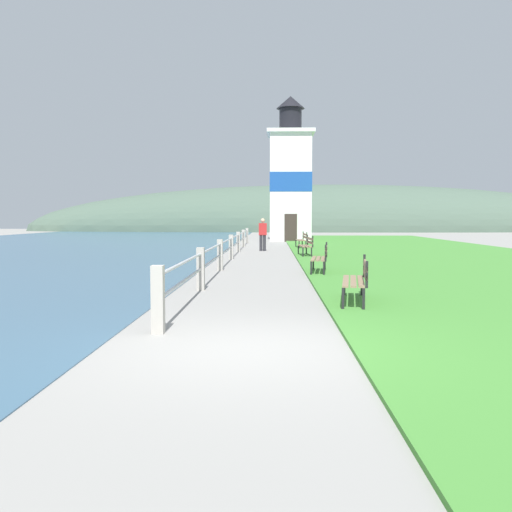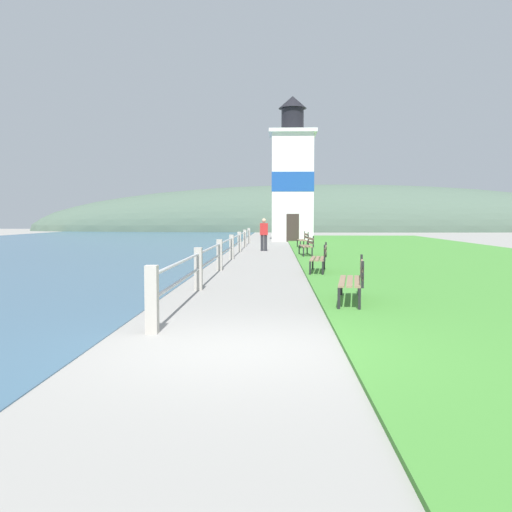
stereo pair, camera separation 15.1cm
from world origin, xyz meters
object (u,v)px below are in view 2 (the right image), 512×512
object	(u,v)px
park_bench_by_lighthouse	(304,239)
lighthouse	(292,179)
park_bench_near	(354,278)
person_strolling	(264,233)
park_bench_midway	(321,256)
park_bench_far	(307,244)

from	to	relation	value
park_bench_by_lighthouse	lighthouse	size ratio (longest dim) A/B	0.18
park_bench_near	person_strolling	world-z (taller)	person_strolling
lighthouse	park_bench_near	bearing A→B (deg)	-89.36
lighthouse	person_strolling	size ratio (longest dim) A/B	6.27
park_bench_midway	park_bench_far	size ratio (longest dim) A/B	0.99
park_bench_near	park_bench_midway	world-z (taller)	same
park_bench_by_lighthouse	park_bench_midway	bearing A→B (deg)	86.10
park_bench_midway	person_strolling	distance (m)	12.21
park_bench_by_lighthouse	person_strolling	bearing A→B (deg)	44.62
park_bench_midway	park_bench_far	bearing A→B (deg)	-84.06
park_bench_midway	park_bench_by_lighthouse	bearing A→B (deg)	-84.58
park_bench_far	lighthouse	xyz separation A→B (m)	(-0.20, 17.05, 4.03)
lighthouse	person_strolling	xyz separation A→B (m)	(-1.82, -12.84, -3.65)
park_bench_midway	park_bench_by_lighthouse	size ratio (longest dim) A/B	0.98
park_bench_far	person_strolling	world-z (taller)	person_strolling
park_bench_near	park_bench_far	size ratio (longest dim) A/B	1.06
park_bench_far	park_bench_by_lighthouse	size ratio (longest dim) A/B	0.99
park_bench_by_lighthouse	park_bench_far	bearing A→B (deg)	85.49
park_bench_by_lighthouse	person_strolling	size ratio (longest dim) A/B	1.12
park_bench_far	park_bench_midway	bearing A→B (deg)	86.14
park_bench_near	park_bench_midway	distance (m)	6.21
park_bench_near	park_bench_by_lighthouse	distance (m)	20.65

